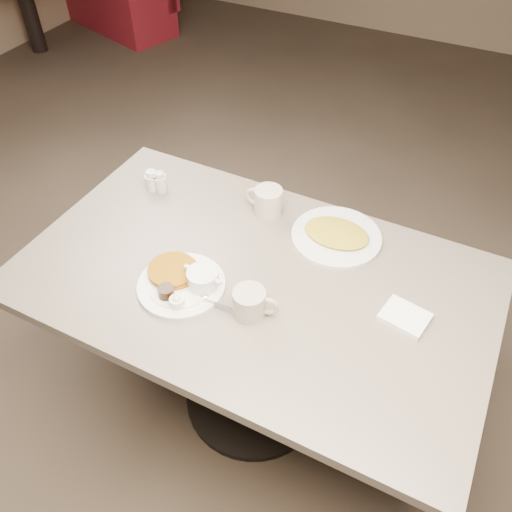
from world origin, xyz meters
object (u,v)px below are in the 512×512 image
at_px(main_plate, 184,281).
at_px(creamer_right, 152,181).
at_px(coffee_mug_near, 251,303).
at_px(diner_table, 253,309).
at_px(coffee_mug_far, 267,201).
at_px(hash_plate, 336,235).
at_px(creamer_left, 160,182).

height_order(main_plate, creamer_right, creamer_right).
distance_m(coffee_mug_near, creamer_right, 0.72).
xyz_separation_m(diner_table, coffee_mug_far, (-0.10, 0.30, 0.22)).
bearing_deg(coffee_mug_far, main_plate, -99.36).
relative_size(main_plate, hash_plate, 1.10).
bearing_deg(creamer_right, coffee_mug_far, 9.21).
bearing_deg(coffee_mug_near, hash_plate, 75.38).
height_order(creamer_left, creamer_right, same).
height_order(main_plate, hash_plate, main_plate).
xyz_separation_m(diner_table, creamer_left, (-0.51, 0.24, 0.21)).
distance_m(main_plate, coffee_mug_near, 0.24).
height_order(creamer_right, hash_plate, creamer_right).
xyz_separation_m(main_plate, coffee_mug_near, (0.24, -0.00, 0.02)).
relative_size(diner_table, coffee_mug_near, 10.09).
bearing_deg(creamer_left, hash_plate, 4.01).
bearing_deg(creamer_right, coffee_mug_near, -31.28).
distance_m(coffee_mug_near, coffee_mug_far, 0.47).
relative_size(main_plate, creamer_left, 4.32).
bearing_deg(hash_plate, main_plate, -129.34).
relative_size(coffee_mug_far, creamer_right, 1.81).
xyz_separation_m(diner_table, main_plate, (-0.17, -0.14, 0.19)).
bearing_deg(coffee_mug_far, diner_table, -71.96).
height_order(diner_table, main_plate, main_plate).
height_order(diner_table, creamer_right, creamer_right).
height_order(diner_table, coffee_mug_near, coffee_mug_near).
xyz_separation_m(coffee_mug_far, creamer_right, (-0.45, -0.07, -0.01)).
bearing_deg(coffee_mug_near, diner_table, 114.36).
bearing_deg(hash_plate, coffee_mug_far, 176.01).
bearing_deg(coffee_mug_far, creamer_right, -170.79).
xyz_separation_m(coffee_mug_far, creamer_left, (-0.42, -0.07, -0.01)).
xyz_separation_m(coffee_mug_near, hash_plate, (0.11, 0.43, -0.03)).
height_order(coffee_mug_far, creamer_left, coffee_mug_far).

